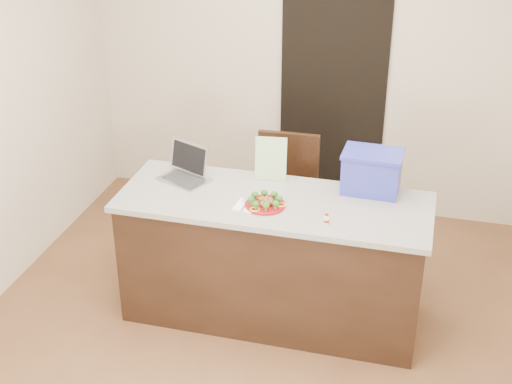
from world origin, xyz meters
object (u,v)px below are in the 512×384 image
(laptop, at_px, (186,169))
(yogurt_bottle, at_px, (327,220))
(plate, at_px, (265,205))
(blue_box, at_px, (372,171))
(island, at_px, (273,259))
(chair, at_px, (285,194))
(napkin, at_px, (248,206))

(laptop, bearing_deg, yogurt_bottle, 2.77)
(yogurt_bottle, relative_size, laptop, 0.17)
(plate, bearing_deg, blue_box, 31.83)
(plate, height_order, yogurt_bottle, yogurt_bottle)
(island, xyz_separation_m, laptop, (-0.67, 0.17, 0.52))
(plate, height_order, blue_box, blue_box)
(island, height_order, yogurt_bottle, yogurt_bottle)
(blue_box, bearing_deg, plate, -146.32)
(blue_box, xyz_separation_m, chair, (-0.67, 0.41, -0.46))
(chair, bearing_deg, laptop, -139.68)
(plate, distance_m, blue_box, 0.75)
(laptop, xyz_separation_m, blue_box, (1.26, 0.12, 0.08))
(island, height_order, chair, chair)
(blue_box, distance_m, chair, 0.91)
(napkin, xyz_separation_m, laptop, (-0.53, 0.30, 0.06))
(laptop, height_order, blue_box, blue_box)
(island, xyz_separation_m, chair, (-0.08, 0.70, 0.14))
(chair, bearing_deg, blue_box, -32.77)
(island, xyz_separation_m, yogurt_bottle, (0.39, -0.23, 0.49))
(plate, bearing_deg, laptop, 156.74)
(island, distance_m, chair, 0.72)
(yogurt_bottle, height_order, blue_box, blue_box)
(chair, bearing_deg, napkin, -95.64)
(plate, distance_m, napkin, 0.11)
(blue_box, relative_size, chair, 0.38)
(yogurt_bottle, xyz_separation_m, chair, (-0.47, 0.92, -0.35))
(napkin, bearing_deg, island, 43.76)
(blue_box, bearing_deg, island, -152.21)
(blue_box, bearing_deg, chair, 150.69)
(laptop, height_order, chair, laptop)
(napkin, height_order, blue_box, blue_box)
(napkin, height_order, laptop, laptop)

